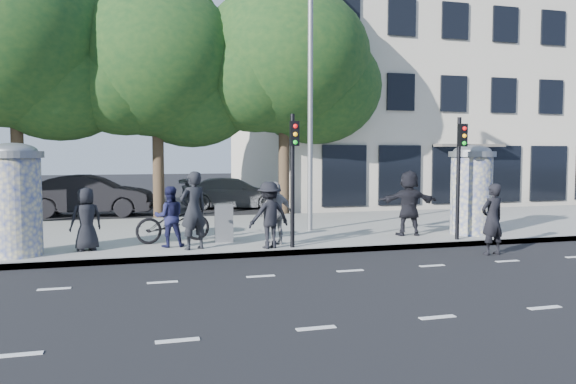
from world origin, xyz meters
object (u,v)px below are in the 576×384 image
object	(u,v)px
ad_column_left	(14,197)
ped_b	(193,210)
street_lamp	(311,80)
bicycle	(173,222)
car_mid	(90,195)
car_right	(234,193)
ped_d	(269,215)
ped_e	(276,213)
cabinet_right	(461,215)
ad_column_right	(471,188)
cabinet_left	(224,223)
traffic_pole_near	(293,166)
ped_a	(86,219)
ped_f	(409,203)
man_road	(492,219)
traffic_pole_far	(460,165)
ped_c	(169,217)

from	to	relation	value
ad_column_left	ped_b	world-z (taller)	ad_column_left
street_lamp	bicycle	distance (m)	6.02
car_mid	car_right	bearing A→B (deg)	-68.02
ped_d	car_mid	xyz separation A→B (m)	(-4.96, 10.45, -0.17)
street_lamp	ped_e	xyz separation A→B (m)	(-1.69, -2.28, -3.81)
ped_d	cabinet_right	distance (m)	6.20
ad_column_right	cabinet_left	bearing A→B (deg)	175.63
traffic_pole_near	car_right	bearing A→B (deg)	86.94
traffic_pole_near	cabinet_right	size ratio (longest dim) A/B	2.95
ped_d	car_right	xyz separation A→B (m)	(1.24, 11.92, -0.29)
cabinet_left	cabinet_right	xyz separation A→B (m)	(7.06, -0.45, 0.07)
ped_a	cabinet_left	size ratio (longest dim) A/B	1.55
street_lamp	car_mid	world-z (taller)	street_lamp
ad_column_left	ped_f	size ratio (longest dim) A/B	1.39
man_road	ped_b	bearing A→B (deg)	-24.10
traffic_pole_far	ped_a	size ratio (longest dim) A/B	2.16
street_lamp	ped_c	distance (m)	6.16
street_lamp	ped_b	world-z (taller)	street_lamp
ped_d	man_road	distance (m)	5.62
bicycle	ped_c	bearing A→B (deg)	152.97
traffic_pole_near	ped_e	bearing A→B (deg)	117.44
bicycle	car_mid	size ratio (longest dim) A/B	0.41
ped_d	ad_column_left	bearing A→B (deg)	-19.64
car_right	cabinet_right	bearing A→B (deg)	-143.06
ad_column_left	street_lamp	xyz separation A→B (m)	(8.00, 2.13, 3.26)
ped_b	bicycle	size ratio (longest dim) A/B	0.94
bicycle	street_lamp	bearing A→B (deg)	-91.26
man_road	traffic_pole_far	bearing A→B (deg)	-99.74
traffic_pole_far	ped_f	bearing A→B (deg)	129.15
ad_column_left	ad_column_right	xyz separation A→B (m)	(12.40, 0.20, 0.00)
ad_column_left	traffic_pole_near	xyz separation A→B (m)	(6.60, -0.71, 0.69)
ped_a	car_right	distance (m)	12.45
ad_column_left	ped_f	bearing A→B (deg)	2.39
bicycle	car_right	distance (m)	10.88
street_lamp	traffic_pole_far	bearing A→B (deg)	-39.88
traffic_pole_near	ped_d	world-z (taller)	traffic_pole_near
cabinet_left	traffic_pole_near	bearing A→B (deg)	-38.28
street_lamp	ped_e	size ratio (longest dim) A/B	4.80
man_road	cabinet_left	distance (m)	7.00
traffic_pole_far	bicycle	distance (m)	8.02
ad_column_right	car_right	world-z (taller)	ad_column_right
ped_a	traffic_pole_near	bearing A→B (deg)	147.72
ped_b	car_mid	bearing A→B (deg)	-95.38
traffic_pole_near	man_road	bearing A→B (deg)	-17.83
ad_column_left	ped_b	size ratio (longest dim) A/B	1.35
ped_d	ped_e	distance (m)	0.55
ped_b	car_mid	world-z (taller)	ped_b
bicycle	ped_f	bearing A→B (deg)	-110.77
man_road	ad_column_right	bearing A→B (deg)	-121.61
traffic_pole_near	ped_e	size ratio (longest dim) A/B	2.04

